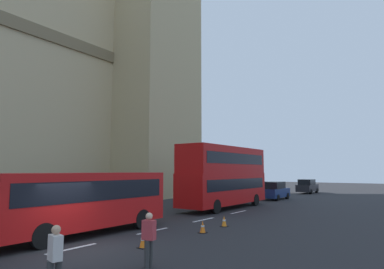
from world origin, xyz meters
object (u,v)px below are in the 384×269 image
at_px(sedan_trailing, 307,186).
at_px(traffic_cone_west, 143,241).
at_px(pedestrian_near_cones, 55,258).
at_px(traffic_cone_east, 224,221).
at_px(sedan_lead, 275,191).
at_px(traffic_cone_middle, 203,227).
at_px(pedestrian_by_kerb, 149,238).
at_px(double_decker_bus, 225,174).

distance_m(sedan_trailing, traffic_cone_west, 35.74).
bearing_deg(pedestrian_near_cones, traffic_cone_east, 8.75).
bearing_deg(sedan_lead, traffic_cone_west, -170.53).
bearing_deg(traffic_cone_middle, pedestrian_near_cones, -169.60).
height_order(traffic_cone_west, pedestrian_by_kerb, pedestrian_by_kerb).
bearing_deg(double_decker_bus, pedestrian_by_kerb, -158.29).
xyz_separation_m(traffic_cone_west, traffic_cone_middle, (3.92, -0.19, 0.00)).
xyz_separation_m(traffic_cone_west, pedestrian_by_kerb, (-1.83, -2.01, 0.63)).
bearing_deg(sedan_trailing, traffic_cone_east, -172.03).
bearing_deg(sedan_trailing, double_decker_bus, 179.64).
height_order(sedan_trailing, traffic_cone_east, sedan_trailing).
relative_size(double_decker_bus, pedestrian_near_cones, 6.01).
bearing_deg(sedan_lead, traffic_cone_middle, -168.19).
relative_size(sedan_trailing, traffic_cone_west, 7.59).
height_order(sedan_lead, pedestrian_by_kerb, sedan_lead).
height_order(double_decker_bus, sedan_trailing, double_decker_bus).
relative_size(traffic_cone_west, traffic_cone_middle, 1.00).
bearing_deg(sedan_lead, pedestrian_by_kerb, -166.86).
bearing_deg(sedan_trailing, pedestrian_by_kerb, -170.85).
bearing_deg(traffic_cone_middle, pedestrian_by_kerb, -162.39).
relative_size(sedan_lead, traffic_cone_middle, 7.59).
distance_m(sedan_lead, pedestrian_near_cones, 29.21).
bearing_deg(pedestrian_near_cones, pedestrian_by_kerb, -3.92).
distance_m(traffic_cone_east, pedestrian_by_kerb, 8.21).
xyz_separation_m(sedan_trailing, pedestrian_near_cones, (-40.40, -5.81, -0.00)).
xyz_separation_m(traffic_cone_middle, pedestrian_near_cones, (-8.81, -1.62, 0.63)).
height_order(sedan_lead, traffic_cone_east, sedan_lead).
distance_m(double_decker_bus, traffic_cone_middle, 10.90).
bearing_deg(traffic_cone_middle, traffic_cone_west, 177.29).
xyz_separation_m(sedan_lead, sedan_trailing, (11.76, 0.05, 0.00)).
height_order(traffic_cone_west, pedestrian_near_cones, pedestrian_near_cones).
xyz_separation_m(traffic_cone_east, pedestrian_by_kerb, (-7.96, -1.90, 0.63)).
xyz_separation_m(pedestrian_near_cones, pedestrian_by_kerb, (3.06, -0.21, 0.00)).
xyz_separation_m(traffic_cone_east, pedestrian_near_cones, (-11.02, -1.70, 0.63)).
bearing_deg(double_decker_bus, traffic_cone_west, -163.09).
distance_m(sedan_trailing, pedestrian_by_kerb, 37.82).
distance_m(traffic_cone_west, pedestrian_near_cones, 5.25).
relative_size(sedan_trailing, traffic_cone_east, 7.59).
relative_size(double_decker_bus, traffic_cone_east, 17.53).
height_order(pedestrian_near_cones, pedestrian_by_kerb, same).
distance_m(double_decker_bus, pedestrian_near_cones, 19.53).
relative_size(traffic_cone_middle, pedestrian_by_kerb, 0.34).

